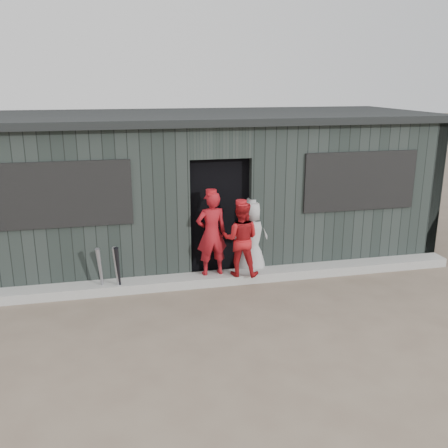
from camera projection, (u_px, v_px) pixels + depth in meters
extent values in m
plane|color=brown|center=(254.00, 335.00, 6.47)|extent=(80.00, 80.00, 0.00)
cube|color=#969691|center=(224.00, 278.00, 8.15)|extent=(8.00, 0.36, 0.15)
cone|color=#9B9BA3|center=(117.00, 271.00, 7.57)|extent=(0.12, 0.23, 0.81)
cone|color=gray|center=(101.00, 271.00, 7.59)|extent=(0.13, 0.23, 0.78)
cone|color=black|center=(118.00, 271.00, 7.56)|extent=(0.11, 0.27, 0.81)
imported|color=maroon|center=(211.00, 233.00, 7.95)|extent=(0.53, 0.38, 1.38)
imported|color=#A51418|center=(241.00, 239.00, 7.94)|extent=(0.71, 0.63, 1.21)
imported|color=#A2A2A2|center=(251.00, 238.00, 8.34)|extent=(0.70, 0.53, 1.29)
cube|color=black|center=(204.00, 190.00, 9.42)|extent=(7.60, 2.70, 2.20)
cube|color=#252C2A|center=(76.00, 212.00, 7.62)|extent=(3.50, 0.20, 2.50)
cube|color=#282F2C|center=(348.00, 197.00, 8.56)|extent=(3.50, 0.20, 2.50)
cube|color=#29302D|center=(220.00, 142.00, 7.81)|extent=(1.00, 0.20, 0.50)
cube|color=#2A3330|center=(391.00, 178.00, 10.22)|extent=(0.20, 3.00, 2.50)
cube|color=#2B3330|center=(193.00, 174.00, 10.72)|extent=(8.00, 0.20, 2.50)
cube|color=black|center=(204.00, 116.00, 9.04)|extent=(8.30, 3.30, 0.12)
cube|color=black|center=(64.00, 195.00, 7.39)|extent=(2.00, 0.04, 1.00)
cube|color=black|center=(361.00, 181.00, 8.40)|extent=(2.00, 0.04, 1.00)
cube|color=black|center=(200.00, 194.00, 8.36)|extent=(0.19, 0.19, 0.92)
cube|color=black|center=(226.00, 193.00, 8.65)|extent=(0.27, 0.24, 0.94)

